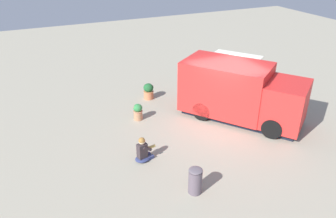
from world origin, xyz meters
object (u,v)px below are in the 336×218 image
food_truck (240,93)px  person_customer (143,151)px  planter_flowering_near (149,91)px  trash_bin (195,181)px  planter_flowering_far (138,112)px

food_truck → person_customer: (4.64, 1.20, -0.76)m
planter_flowering_near → trash_bin: (1.11, 6.59, 0.04)m
trash_bin → planter_flowering_near: bearing=-99.5°
food_truck → person_customer: 4.86m
planter_flowering_far → trash_bin: (-0.03, 4.88, 0.07)m
planter_flowering_near → planter_flowering_far: bearing=56.4°
person_customer → planter_flowering_far: size_ratio=1.29×
food_truck → person_customer: bearing=14.5°
food_truck → planter_flowering_near: food_truck is taller
person_customer → trash_bin: 2.28m
planter_flowering_far → trash_bin: trash_bin is taller
food_truck → person_customer: size_ratio=5.71×
trash_bin → food_truck: bearing=-138.9°
planter_flowering_near → food_truck: bearing=129.7°
person_customer → trash_bin: person_customer is taller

